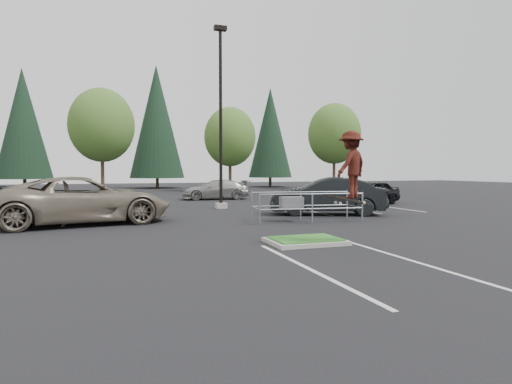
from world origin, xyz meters
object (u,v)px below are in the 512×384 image
object	(u,v)px
decid_c	(230,139)
car_far_silver	(216,190)
conif_a	(23,123)
conif_b	(157,122)
car_r_charc	(327,196)
conif_c	(270,133)
decid_d	(334,136)
skateboarder	(350,165)
light_pole	(221,127)
car_r_black	(370,192)
cart_corral	(295,203)
decid_b	(102,128)
car_l_tan	(82,200)

from	to	relation	value
decid_c	car_far_silver	world-z (taller)	decid_c
conif_a	conif_b	bearing A→B (deg)	2.05
conif_b	car_r_charc	distance (m)	34.51
conif_c	conif_b	bearing A→B (deg)	175.91
conif_a	car_far_silver	world-z (taller)	conif_a
decid_d	car_far_silver	xyz separation A→B (m)	(-16.05, -11.17, -5.19)
skateboarder	car_far_silver	bearing A→B (deg)	-122.25
light_pole	conif_c	size ratio (longest dim) A/B	0.81
decid_d	car_r_black	xyz separation A→B (m)	(-7.99, -18.83, -5.16)
car_r_black	car_far_silver	bearing A→B (deg)	-151.85
conif_b	cart_corral	xyz separation A→B (m)	(1.88, -35.56, -7.06)
decid_c	decid_b	bearing A→B (deg)	176.66
decid_b	decid_d	world-z (taller)	decid_b
car_r_black	cart_corral	bearing A→B (deg)	-69.35
light_pole	decid_d	size ratio (longest dim) A/B	1.07
light_pole	car_r_charc	distance (m)	7.37
decid_d	light_pole	bearing A→B (deg)	-133.65
cart_corral	skateboarder	bearing A→B (deg)	-92.41
decid_b	car_r_black	size ratio (longest dim) A/B	2.18
decid_c	car_l_tan	distance (m)	26.38
decid_b	conif_a	world-z (taller)	conif_a
decid_d	conif_c	size ratio (longest dim) A/B	0.75
car_r_charc	car_r_black	distance (m)	7.11
car_r_black	decid_c	bearing A→B (deg)	174.04
conif_b	conif_c	xyz separation A→B (m)	(14.00, -1.00, -1.00)
car_r_black	car_far_silver	distance (m)	11.12
decid_b	car_far_silver	distance (m)	14.86
decid_b	car_r_black	world-z (taller)	decid_b
car_l_tan	conif_c	bearing A→B (deg)	-42.32
conif_a	car_r_black	world-z (taller)	conif_a
car_far_silver	light_pole	bearing A→B (deg)	-8.54
decid_b	conif_b	size ratio (longest dim) A/B	0.66
decid_b	conif_b	distance (m)	11.78
decid_c	conif_c	distance (m)	12.65
skateboarder	decid_b	bearing A→B (deg)	-106.92
skateboarder	car_r_black	distance (m)	15.55
decid_b	car_far_silver	world-z (taller)	decid_b
conif_a	car_l_tan	distance (m)	34.40
decid_d	car_l_tan	xyz separation A→B (m)	(-24.49, -23.33, -4.96)
car_r_black	conif_b	bearing A→B (deg)	-179.27
conif_c	car_l_tan	size ratio (longest dim) A/B	1.83
car_l_tan	car_r_black	size ratio (longest dim) A/B	1.55
decid_d	conif_c	bearing A→B (deg)	113.53
decid_c	decid_d	xyz separation A→B (m)	(12.00, 0.50, 0.66)
skateboarder	car_r_charc	world-z (taller)	skateboarder
conif_c	car_r_charc	distance (m)	34.38
car_r_charc	conif_c	bearing A→B (deg)	-174.50
conif_b	car_l_tan	world-z (taller)	conif_b
light_pole	conif_b	world-z (taller)	conif_b
decid_d	conif_a	bearing A→B (deg)	163.19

